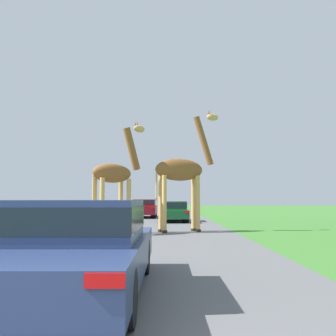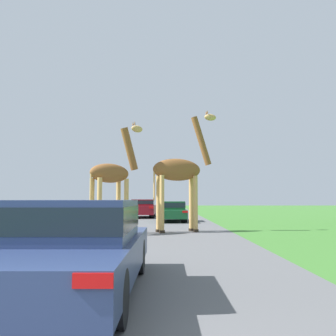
{
  "view_description": "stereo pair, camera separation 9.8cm",
  "coord_description": "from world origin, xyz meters",
  "px_view_note": "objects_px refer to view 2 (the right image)",
  "views": [
    {
      "loc": [
        1.25,
        -1.48,
        1.37
      ],
      "look_at": [
        1.28,
        13.73,
        2.72
      ],
      "focal_mm": 38.0,
      "sensor_mm": 36.0,
      "label": 1
    },
    {
      "loc": [
        1.34,
        -1.48,
        1.37
      ],
      "look_at": [
        1.28,
        13.73,
        2.72
      ],
      "focal_mm": 38.0,
      "sensor_mm": 36.0,
      "label": 2
    }
  ],
  "objects_px": {
    "giraffe_near_road": "(182,173)",
    "car_queue_right": "(145,208)",
    "car_queue_left": "(173,211)",
    "car_lead_maroon": "(76,243)",
    "giraffe_companion": "(114,177)"
  },
  "relations": [
    {
      "from": "giraffe_companion",
      "to": "car_queue_right",
      "type": "xyz_separation_m",
      "value": [
        0.32,
        13.16,
        -1.55
      ]
    },
    {
      "from": "giraffe_near_road",
      "to": "car_queue_left",
      "type": "distance_m",
      "value": 7.51
    },
    {
      "from": "giraffe_near_road",
      "to": "car_lead_maroon",
      "type": "xyz_separation_m",
      "value": [
        -1.9,
        -9.93,
        -1.77
      ]
    },
    {
      "from": "car_lead_maroon",
      "to": "car_queue_right",
      "type": "distance_m",
      "value": 22.13
    },
    {
      "from": "giraffe_near_road",
      "to": "car_queue_left",
      "type": "bearing_deg",
      "value": 163.82
    },
    {
      "from": "giraffe_near_road",
      "to": "car_queue_right",
      "type": "height_order",
      "value": "giraffe_near_road"
    },
    {
      "from": "car_queue_right",
      "to": "giraffe_near_road",
      "type": "bearing_deg",
      "value": -78.73
    },
    {
      "from": "giraffe_near_road",
      "to": "car_lead_maroon",
      "type": "distance_m",
      "value": 10.27
    },
    {
      "from": "giraffe_companion",
      "to": "car_queue_left",
      "type": "xyz_separation_m",
      "value": [
        2.48,
        8.25,
        -1.62
      ]
    },
    {
      "from": "giraffe_near_road",
      "to": "car_lead_maroon",
      "type": "bearing_deg",
      "value": -29.16
    },
    {
      "from": "car_lead_maroon",
      "to": "car_queue_right",
      "type": "height_order",
      "value": "car_queue_right"
    },
    {
      "from": "giraffe_near_road",
      "to": "car_queue_right",
      "type": "bearing_deg",
      "value": 172.96
    },
    {
      "from": "giraffe_companion",
      "to": "car_queue_left",
      "type": "height_order",
      "value": "giraffe_companion"
    },
    {
      "from": "giraffe_near_road",
      "to": "giraffe_companion",
      "type": "bearing_deg",
      "value": -88.98
    },
    {
      "from": "car_queue_right",
      "to": "car_queue_left",
      "type": "height_order",
      "value": "car_queue_right"
    }
  ]
}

